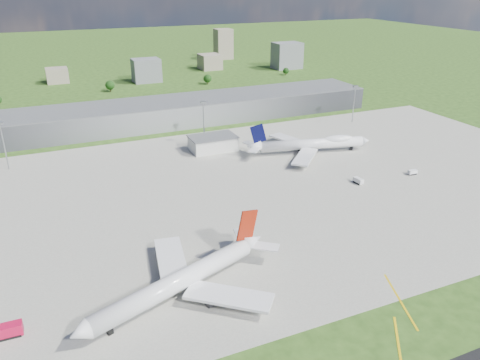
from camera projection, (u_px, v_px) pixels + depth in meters
name	position (u px, v px, depth m)	size (l,w,h in m)	color
ground	(173.00, 129.00, 314.28)	(1400.00, 1400.00, 0.00)	#294816
apron	(257.00, 189.00, 225.42)	(360.00, 190.00, 0.08)	gray
terminal	(166.00, 113.00, 323.90)	(300.00, 42.00, 15.00)	gray
ops_building	(213.00, 144.00, 274.30)	(26.00, 16.00, 8.00)	silver
mast_west	(2.00, 137.00, 241.17)	(3.50, 2.00, 25.90)	gray
mast_center	(204.00, 115.00, 281.45)	(3.50, 2.00, 25.90)	gray
mast_east	(354.00, 97.00, 321.74)	(3.50, 2.00, 25.90)	gray
airliner_red_twin	(183.00, 280.00, 148.47)	(70.96, 53.77, 20.24)	white
airliner_blue_quad	(312.00, 144.00, 269.43)	(72.73, 56.15, 19.19)	white
fire_truck	(6.00, 331.00, 131.77)	(8.84, 3.60, 3.86)	#B90D36
tug_yellow	(158.00, 295.00, 148.49)	(3.90, 3.76, 1.73)	yellow
van_white_near	(358.00, 181.00, 230.50)	(2.94, 5.71, 2.78)	white
van_white_far	(412.00, 172.00, 240.99)	(4.83, 2.52, 2.45)	white
bldg_cw	(57.00, 75.00, 449.29)	(20.00, 18.00, 14.00)	gray
bldg_c	(146.00, 70.00, 451.77)	(26.00, 20.00, 22.00)	slate
bldg_ce	(210.00, 62.00, 515.90)	(22.00, 24.00, 16.00)	gray
bldg_e	(287.00, 56.00, 517.58)	(30.00, 22.00, 28.00)	slate
bldg_tall_e	(223.00, 44.00, 577.02)	(20.00, 18.00, 36.00)	gray
tree_c	(110.00, 85.00, 413.95)	(8.10, 8.10, 9.90)	#382314
tree_e	(207.00, 79.00, 442.83)	(7.65, 7.65, 9.35)	#382314
tree_far_e	(286.00, 71.00, 484.60)	(6.30, 6.30, 7.70)	#382314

